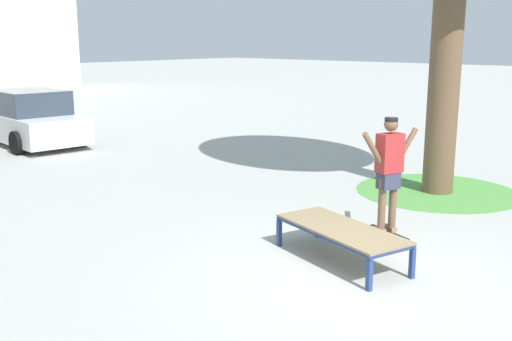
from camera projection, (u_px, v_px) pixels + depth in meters
ground_plane at (351, 283)px, 7.23m from camera, size 120.00×120.00×0.00m
skate_box at (341, 231)px, 7.85m from camera, size 1.24×2.03×0.46m
skateboard at (386, 233)px, 8.82m from camera, size 0.46×0.82×0.09m
skater at (389, 167)px, 8.60m from camera, size 0.97×0.42×1.69m
grass_patch_near_right at (437, 191)px, 11.53m from camera, size 3.06×3.06×0.01m
car_white at (29, 119)px, 16.50m from camera, size 2.19×4.33×1.50m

